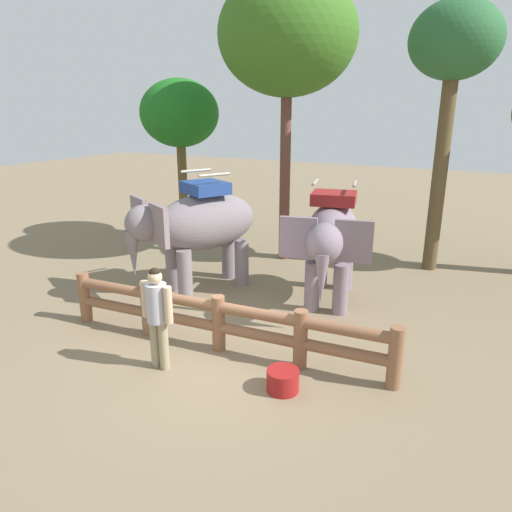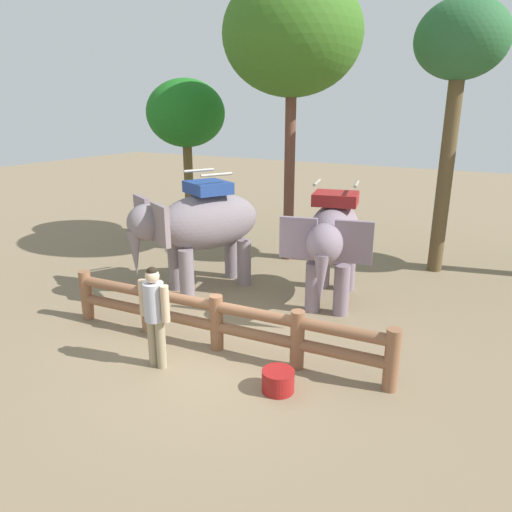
{
  "view_description": "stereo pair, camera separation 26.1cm",
  "coord_description": "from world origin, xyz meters",
  "px_view_note": "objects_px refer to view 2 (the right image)",
  "views": [
    {
      "loc": [
        4.24,
        -6.34,
        4.26
      ],
      "look_at": [
        0.0,
        1.66,
        1.4
      ],
      "focal_mm": 33.01,
      "sensor_mm": 36.0,
      "label": 1
    },
    {
      "loc": [
        4.47,
        -6.22,
        4.26
      ],
      "look_at": [
        0.0,
        1.66,
        1.4
      ],
      "focal_mm": 33.01,
      "sensor_mm": 36.0,
      "label": 2
    }
  ],
  "objects_px": {
    "elephant_near_left": "(201,225)",
    "tourist_woman_in_black": "(155,310)",
    "tree_far_right": "(186,115)",
    "feed_bucket": "(278,381)",
    "log_fence": "(217,319)",
    "tree_far_left": "(292,36)",
    "elephant_center": "(333,238)",
    "tree_back_center": "(460,50)"
  },
  "relations": [
    {
      "from": "elephant_center",
      "to": "tourist_woman_in_black",
      "type": "bearing_deg",
      "value": -111.37
    },
    {
      "from": "elephant_near_left",
      "to": "tree_far_left",
      "type": "height_order",
      "value": "tree_far_left"
    },
    {
      "from": "tourist_woman_in_black",
      "to": "elephant_center",
      "type": "bearing_deg",
      "value": 68.63
    },
    {
      "from": "elephant_near_left",
      "to": "tree_back_center",
      "type": "relative_size",
      "value": 0.5
    },
    {
      "from": "tourist_woman_in_black",
      "to": "feed_bucket",
      "type": "distance_m",
      "value": 2.34
    },
    {
      "from": "tourist_woman_in_black",
      "to": "tree_back_center",
      "type": "height_order",
      "value": "tree_back_center"
    },
    {
      "from": "elephant_near_left",
      "to": "tourist_woman_in_black",
      "type": "height_order",
      "value": "elephant_near_left"
    },
    {
      "from": "log_fence",
      "to": "tree_far_right",
      "type": "distance_m",
      "value": 8.72
    },
    {
      "from": "feed_bucket",
      "to": "tree_far_right",
      "type": "bearing_deg",
      "value": 135.25
    },
    {
      "from": "elephant_center",
      "to": "tourist_woman_in_black",
      "type": "distance_m",
      "value": 4.37
    },
    {
      "from": "log_fence",
      "to": "tree_far_left",
      "type": "relative_size",
      "value": 0.85
    },
    {
      "from": "elephant_center",
      "to": "feed_bucket",
      "type": "xyz_separation_m",
      "value": [
        0.57,
        -3.7,
        -1.36
      ]
    },
    {
      "from": "log_fence",
      "to": "tourist_woman_in_black",
      "type": "relative_size",
      "value": 3.59
    },
    {
      "from": "log_fence",
      "to": "feed_bucket",
      "type": "xyz_separation_m",
      "value": [
        1.59,
        -0.65,
        -0.43
      ]
    },
    {
      "from": "elephant_center",
      "to": "tourist_woman_in_black",
      "type": "relative_size",
      "value": 1.81
    },
    {
      "from": "tree_back_center",
      "to": "tree_far_right",
      "type": "height_order",
      "value": "tree_back_center"
    },
    {
      "from": "tree_far_left",
      "to": "elephant_center",
      "type": "bearing_deg",
      "value": -47.93
    },
    {
      "from": "tourist_woman_in_black",
      "to": "tree_far_left",
      "type": "bearing_deg",
      "value": 96.19
    },
    {
      "from": "log_fence",
      "to": "elephant_center",
      "type": "height_order",
      "value": "elephant_center"
    },
    {
      "from": "elephant_center",
      "to": "tree_far_left",
      "type": "relative_size",
      "value": 0.43
    },
    {
      "from": "log_fence",
      "to": "elephant_center",
      "type": "bearing_deg",
      "value": 71.33
    },
    {
      "from": "tree_back_center",
      "to": "feed_bucket",
      "type": "xyz_separation_m",
      "value": [
        -1.11,
        -7.28,
        -5.41
      ]
    },
    {
      "from": "elephant_center",
      "to": "tree_far_left",
      "type": "height_order",
      "value": "tree_far_left"
    },
    {
      "from": "tourist_woman_in_black",
      "to": "tree_far_left",
      "type": "xyz_separation_m",
      "value": [
        -0.71,
        6.59,
        4.98
      ]
    },
    {
      "from": "tree_back_center",
      "to": "tree_far_right",
      "type": "relative_size",
      "value": 1.31
    },
    {
      "from": "tree_far_left",
      "to": "feed_bucket",
      "type": "xyz_separation_m",
      "value": [
        2.86,
        -6.24,
        -5.85
      ]
    },
    {
      "from": "elephant_near_left",
      "to": "tree_far_right",
      "type": "xyz_separation_m",
      "value": [
        -3.17,
        3.71,
        2.43
      ]
    },
    {
      "from": "log_fence",
      "to": "elephant_center",
      "type": "xyz_separation_m",
      "value": [
        1.03,
        3.04,
        0.94
      ]
    },
    {
      "from": "log_fence",
      "to": "tourist_woman_in_black",
      "type": "height_order",
      "value": "tourist_woman_in_black"
    },
    {
      "from": "log_fence",
      "to": "elephant_center",
      "type": "distance_m",
      "value": 3.35
    },
    {
      "from": "elephant_near_left",
      "to": "tourist_woman_in_black",
      "type": "relative_size",
      "value": 1.86
    },
    {
      "from": "tourist_woman_in_black",
      "to": "tree_far_left",
      "type": "height_order",
      "value": "tree_far_left"
    },
    {
      "from": "tree_far_left",
      "to": "tree_far_right",
      "type": "xyz_separation_m",
      "value": [
        -3.94,
        0.5,
        -1.98
      ]
    },
    {
      "from": "tree_far_left",
      "to": "feed_bucket",
      "type": "bearing_deg",
      "value": -65.37
    },
    {
      "from": "tree_far_right",
      "to": "feed_bucket",
      "type": "height_order",
      "value": "tree_far_right"
    },
    {
      "from": "elephant_center",
      "to": "tree_far_left",
      "type": "bearing_deg",
      "value": 132.07
    },
    {
      "from": "elephant_near_left",
      "to": "log_fence",
      "type": "bearing_deg",
      "value": -49.47
    },
    {
      "from": "tourist_woman_in_black",
      "to": "tree_back_center",
      "type": "xyz_separation_m",
      "value": [
        3.25,
        7.63,
        4.55
      ]
    },
    {
      "from": "elephant_near_left",
      "to": "elephant_center",
      "type": "relative_size",
      "value": 1.02
    },
    {
      "from": "elephant_near_left",
      "to": "tourist_woman_in_black",
      "type": "xyz_separation_m",
      "value": [
        1.48,
        -3.38,
        -0.57
      ]
    },
    {
      "from": "elephant_near_left",
      "to": "tree_far_left",
      "type": "distance_m",
      "value": 5.51
    },
    {
      "from": "elephant_near_left",
      "to": "tourist_woman_in_black",
      "type": "distance_m",
      "value": 3.73
    }
  ]
}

